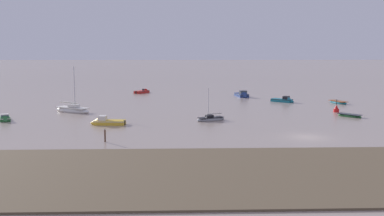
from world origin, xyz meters
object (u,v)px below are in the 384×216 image
motorboat_moored_4 (285,101)px  mooring_post_right (105,136)px  rowboat_moored_1 (338,102)px  sailboat_moored_1 (211,119)px  channel_buoy (336,109)px  motorboat_moored_1 (144,92)px  motorboat_moored_2 (5,119)px  motorboat_moored_3 (243,96)px  rowboat_moored_0 (350,116)px  motorboat_moored_0 (104,123)px  sailboat_moored_0 (73,110)px

motorboat_moored_4 → mooring_post_right: (-29.18, -36.03, 0.44)m
rowboat_moored_1 → sailboat_moored_1: bearing=-73.1°
channel_buoy → mooring_post_right: size_ratio=1.39×
sailboat_moored_1 → channel_buoy: 22.71m
motorboat_moored_1 → motorboat_moored_2: motorboat_moored_2 is taller
channel_buoy → mooring_post_right: bearing=-147.1°
motorboat_moored_2 → motorboat_moored_3: bearing=103.5°
rowboat_moored_0 → motorboat_moored_4: 19.59m
sailboat_moored_1 → channel_buoy: bearing=175.6°
rowboat_moored_0 → motorboat_moored_1: motorboat_moored_1 is taller
channel_buoy → mooring_post_right: (-34.23, -22.12, 0.25)m
motorboat_moored_1 → motorboat_moored_3: (22.27, -10.06, 0.11)m
motorboat_moored_2 → channel_buoy: channel_buoy is taller
motorboat_moored_0 → motorboat_moored_2: (-14.94, 3.62, -0.05)m
motorboat_moored_2 → rowboat_moored_1: bearing=84.1°
sailboat_moored_1 → motorboat_moored_3: sailboat_moored_1 is taller
sailboat_moored_1 → motorboat_moored_2: bearing=-25.7°
rowboat_moored_0 → motorboat_moored_4: (-5.31, 18.86, 0.11)m
motorboat_moored_4 → sailboat_moored_0: bearing=-122.1°
motorboat_moored_2 → mooring_post_right: bearing=23.9°
motorboat_moored_2 → mooring_post_right: (16.91, -15.01, 0.48)m
sailboat_moored_1 → channel_buoy: (21.33, 7.78, 0.24)m
motorboat_moored_2 → motorboat_moored_4: bearing=90.0°
motorboat_moored_3 → sailboat_moored_1: bearing=-24.8°
sailboat_moored_1 → rowboat_moored_1: bearing=-167.7°
rowboat_moored_0 → motorboat_moored_2: size_ratio=0.88×
motorboat_moored_2 → motorboat_moored_1: bearing=132.9°
channel_buoy → sailboat_moored_1: bearing=-160.0°
sailboat_moored_0 → motorboat_moored_2: size_ratio=1.85×
sailboat_moored_0 → sailboat_moored_1: (22.18, -9.47, -0.13)m
motorboat_moored_3 → motorboat_moored_4: motorboat_moored_3 is taller
sailboat_moored_1 → rowboat_moored_0: bearing=163.0°
rowboat_moored_1 → channel_buoy: bearing=-41.7°
motorboat_moored_3 → mooring_post_right: (-22.25, -45.54, 0.39)m
rowboat_moored_1 → motorboat_moored_4: motorboat_moored_4 is taller
sailboat_moored_0 → motorboat_moored_0: (7.30, -12.42, -0.06)m
motorboat_moored_1 → channel_buoy: (34.25, -33.48, 0.25)m
rowboat_moored_1 → motorboat_moored_3: 20.40m
rowboat_moored_0 → motorboat_moored_2: motorboat_moored_2 is taller
sailboat_moored_0 → motorboat_moored_1: (9.26, 31.79, -0.13)m
rowboat_moored_0 → channel_buoy: channel_buoy is taller
motorboat_moored_4 → mooring_post_right: bearing=-88.7°
motorboat_moored_3 → mooring_post_right: mooring_post_right is taller
motorboat_moored_1 → motorboat_moored_4: motorboat_moored_4 is taller
motorboat_moored_0 → motorboat_moored_4: motorboat_moored_0 is taller
sailboat_moored_0 → motorboat_moored_0: sailboat_moored_0 is taller
rowboat_moored_1 → sailboat_moored_0: bearing=-98.2°
motorboat_moored_1 → rowboat_moored_0: bearing=-99.4°
motorboat_moored_0 → motorboat_moored_1: size_ratio=1.11×
rowboat_moored_0 → rowboat_moored_1: (4.42, 16.59, 0.02)m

